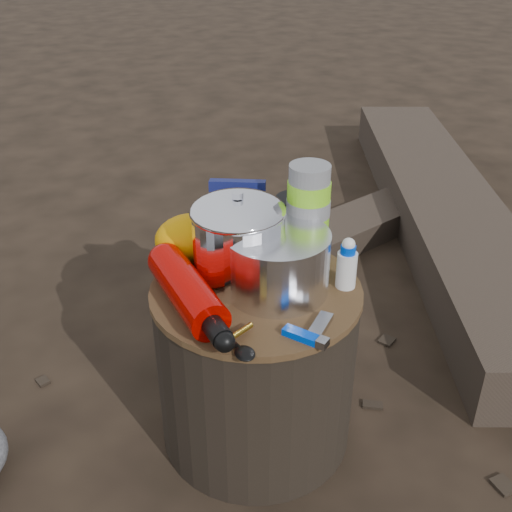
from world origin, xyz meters
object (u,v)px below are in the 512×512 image
object	(u,v)px
log_main	(442,209)
thermos	(308,217)
camping_pot	(238,239)
travel_mug	(295,224)
fuel_bottle	(187,290)
stump	(256,364)

from	to	relation	value
log_main	thermos	size ratio (longest dim) A/B	8.93
camping_pot	travel_mug	world-z (taller)	camping_pot
thermos	travel_mug	size ratio (longest dim) A/B	1.78
fuel_bottle	travel_mug	xyz separation A→B (m)	(0.28, 0.15, 0.02)
stump	fuel_bottle	world-z (taller)	fuel_bottle
fuel_bottle	travel_mug	world-z (taller)	travel_mug
stump	thermos	size ratio (longest dim) A/B	1.92
camping_pot	fuel_bottle	xyz separation A→B (m)	(-0.12, -0.07, -0.06)
log_main	fuel_bottle	xyz separation A→B (m)	(-1.13, -0.77, 0.36)
fuel_bottle	thermos	bearing A→B (deg)	8.41
camping_pot	travel_mug	bearing A→B (deg)	27.66
thermos	travel_mug	distance (m)	0.08
fuel_bottle	thermos	xyz separation A→B (m)	(0.28, 0.08, 0.07)
stump	fuel_bottle	bearing A→B (deg)	-171.90
thermos	camping_pot	bearing A→B (deg)	-173.87
fuel_bottle	thermos	size ratio (longest dim) A/B	1.43
stump	travel_mug	distance (m)	0.32
stump	camping_pot	distance (m)	0.30
camping_pot	thermos	xyz separation A→B (m)	(0.16, 0.02, 0.02)
log_main	camping_pot	xyz separation A→B (m)	(-1.01, -0.70, 0.41)
log_main	camping_pot	size ratio (longest dim) A/B	10.69
fuel_bottle	thermos	distance (m)	0.31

